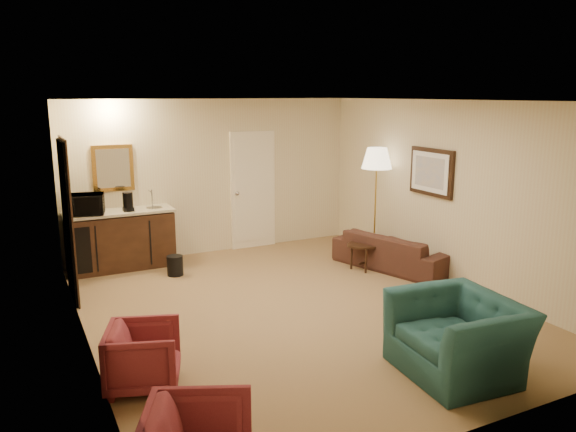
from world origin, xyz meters
name	(u,v)px	position (x,y,z in m)	size (l,w,h in m)	color
ground	(295,308)	(0.00, 0.00, 0.00)	(6.00, 6.00, 0.00)	#95734C
room_walls	(262,168)	(-0.10, 0.77, 1.72)	(5.02, 6.01, 2.61)	beige
wetbar_cabinet	(121,240)	(-1.65, 2.72, 0.46)	(1.64, 0.58, 0.92)	#3D2213
sofa	(393,245)	(2.15, 0.82, 0.37)	(1.89, 0.55, 0.74)	black
teal_armchair	(459,324)	(0.64, -2.20, 0.51)	(1.16, 0.75, 1.01)	#1D4848
rose_chair_near	(144,353)	(-2.15, -1.10, 0.33)	(0.64, 0.60, 0.66)	maroon
coffee_table	(368,255)	(1.80, 1.00, 0.20)	(0.70, 0.48, 0.41)	black
floor_lamp	(375,204)	(2.20, 1.40, 0.92)	(0.49, 0.49, 1.85)	gold
waste_bin	(175,266)	(-1.00, 2.00, 0.15)	(0.24, 0.24, 0.30)	black
microwave	(84,202)	(-2.15, 2.66, 1.11)	(0.56, 0.31, 0.38)	black
coffee_maker	(128,202)	(-1.52, 2.63, 1.06)	(0.15, 0.15, 0.29)	black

